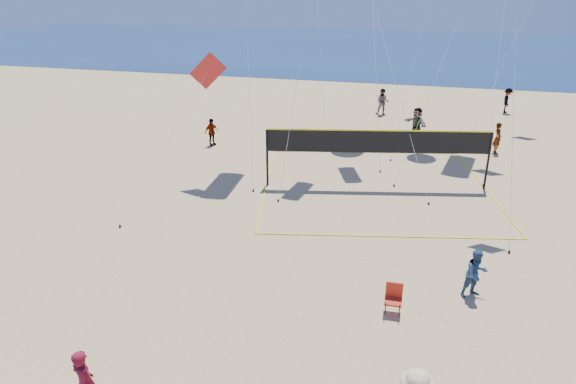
# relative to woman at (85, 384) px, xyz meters

# --- Properties ---
(ground) EXTENTS (120.00, 120.00, 0.00)m
(ground) POSITION_rel_woman_xyz_m (3.63, 2.39, -0.86)
(ground) COLOR tan
(ground) RESTS_ON ground
(ocean) EXTENTS (140.00, 50.00, 0.03)m
(ocean) POSITION_rel_woman_xyz_m (3.63, 64.39, -0.85)
(ocean) COLOR navy
(ocean) RESTS_ON ground
(woman) EXTENTS (0.72, 0.58, 1.72)m
(woman) POSITION_rel_woman_xyz_m (0.00, 0.00, 0.00)
(woman) COLOR maroon
(woman) RESTS_ON ground
(bystander_a) EXTENTS (0.93, 0.88, 1.53)m
(bystander_a) POSITION_rel_woman_xyz_m (8.36, 6.87, -0.10)
(bystander_a) COLOR navy
(bystander_a) RESTS_ON ground
(far_person_0) EXTENTS (0.77, 0.97, 1.53)m
(far_person_0) POSITION_rel_woman_xyz_m (-4.91, 18.78, -0.10)
(far_person_0) COLOR gray
(far_person_0) RESTS_ON ground
(far_person_1) EXTENTS (1.65, 1.68, 1.93)m
(far_person_1) POSITION_rel_woman_xyz_m (6.19, 22.67, 0.10)
(far_person_1) COLOR gray
(far_person_1) RESTS_ON ground
(far_person_2) EXTENTS (0.51, 0.68, 1.68)m
(far_person_2) POSITION_rel_woman_xyz_m (10.48, 21.32, -0.02)
(far_person_2) COLOR gray
(far_person_2) RESTS_ON ground
(far_person_3) EXTENTS (0.89, 0.70, 1.81)m
(far_person_3) POSITION_rel_woman_xyz_m (3.79, 28.17, 0.04)
(far_person_3) COLOR gray
(far_person_3) RESTS_ON ground
(far_person_4) EXTENTS (0.73, 1.16, 1.71)m
(far_person_4) POSITION_rel_woman_xyz_m (12.14, 31.01, -0.01)
(far_person_4) COLOR gray
(far_person_4) RESTS_ON ground
(camp_chair) EXTENTS (0.49, 0.60, 0.99)m
(camp_chair) POSITION_rel_woman_xyz_m (6.09, 5.45, -0.36)
(camp_chair) COLOR red
(camp_chair) RESTS_ON ground
(volleyball_net) EXTENTS (11.81, 11.69, 2.67)m
(volleyball_net) POSITION_rel_woman_xyz_m (4.65, 14.83, 0.99)
(volleyball_net) COLOR black
(volleyball_net) RESTS_ON ground
(kite_3) EXTENTS (2.35, 6.02, 5.84)m
(kite_3) POSITION_rel_woman_xyz_m (-2.93, 13.80, 3.91)
(kite_3) COLOR red
(kite_3) RESTS_ON ground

